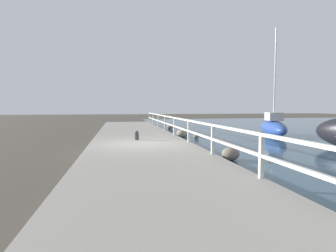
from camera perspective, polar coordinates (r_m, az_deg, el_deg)
ground_plane at (r=12.27m, az=-5.81°, el=-5.12°), size 120.00×120.00×0.00m
dock_walkway at (r=12.25m, az=-5.81°, el=-4.45°), size 4.74×36.00×0.29m
railing at (r=12.55m, az=4.55°, el=-0.17°), size 0.10×32.50×1.08m
boulder_upstream at (r=18.97m, az=3.87°, el=-1.14°), size 0.59×0.53×0.44m
boulder_far_strip at (r=23.23m, az=0.44°, el=-0.20°), size 0.55×0.50×0.41m
boulder_water_edge at (r=16.45m, az=6.14°, el=-2.25°), size 0.38×0.34×0.29m
boulder_near_dock at (r=16.90m, az=3.10°, el=-1.62°), size 0.72×0.65×0.54m
boulder_mid_strip at (r=9.98m, az=13.47°, el=-5.92°), size 0.66×0.59×0.49m
mooring_bollard at (r=13.51m, az=-6.83°, el=-2.03°), size 0.22×0.22×0.47m
sailboat_blue at (r=18.99m, az=21.96°, el=-0.13°), size 2.41×4.37×7.19m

